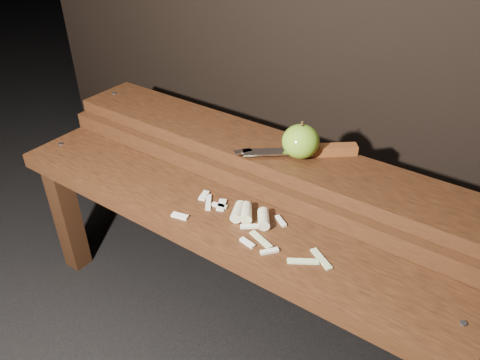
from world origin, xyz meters
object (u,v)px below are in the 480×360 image
Objects in this scene: bench_front_tier at (211,236)px; apple at (301,141)px; bench_rear_tier at (263,173)px; knife at (316,150)px.

apple reaches higher than bench_front_tier.
bench_rear_tier is 4.75× the size of knife.
knife is at bearing 63.12° from bench_front_tier.
knife reaches higher than bench_rear_tier.
bench_rear_tier is 0.16m from apple.
bench_front_tier is at bearing -90.00° from bench_rear_tier.
bench_front_tier is at bearing -116.88° from knife.
knife is at bearing 14.00° from bench_rear_tier.
bench_rear_tier is (0.00, 0.23, 0.06)m from bench_front_tier.
apple is at bearing 66.18° from bench_front_tier.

